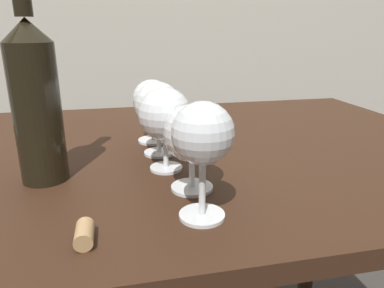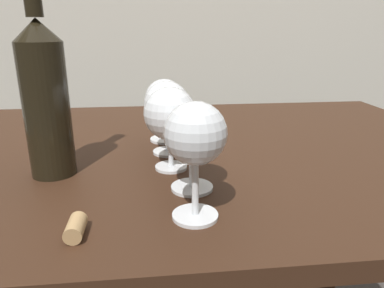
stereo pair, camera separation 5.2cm
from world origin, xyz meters
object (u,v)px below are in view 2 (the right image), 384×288
wine_glass_rose (192,134)px  cork (76,228)px  wine_bottle (45,96)px  wine_glass_chardonnay (195,136)px  wine_glass_cabernet (165,100)px  wine_glass_port (170,115)px  wine_glass_amber (167,106)px

wine_glass_rose → cork: size_ratio=3.17×
wine_bottle → cork: bearing=-69.8°
wine_glass_chardonnay → wine_glass_rose: (0.01, 0.09, -0.02)m
wine_glass_cabernet → wine_glass_rose: bearing=-83.1°
wine_glass_port → wine_glass_chardonnay: bearing=-82.9°
wine_glass_rose → wine_glass_cabernet: 0.26m
wine_glass_port → cork: bearing=-121.6°
wine_glass_port → wine_bottle: bearing=-179.7°
wine_glass_chardonnay → wine_glass_port: wine_glass_chardonnay is taller
wine_glass_rose → wine_glass_chardonnay: bearing=-93.6°
wine_glass_rose → wine_glass_cabernet: bearing=96.9°
wine_glass_cabernet → wine_bottle: wine_bottle is taller
wine_bottle → cork: (0.07, -0.20, -0.12)m
wine_glass_chardonnay → wine_bottle: (-0.22, 0.17, 0.02)m
wine_glass_chardonnay → wine_bottle: bearing=141.7°
wine_glass_chardonnay → wine_glass_amber: 0.26m
wine_glass_rose → wine_glass_cabernet: size_ratio=0.98×
wine_glass_chardonnay → cork: 0.18m
wine_glass_amber → wine_glass_cabernet: wine_glass_amber is taller
wine_glass_cabernet → wine_bottle: bearing=-139.5°
cork → wine_glass_amber: bearing=66.6°
wine_glass_rose → wine_glass_port: size_ratio=0.92×
wine_glass_chardonnay → wine_glass_amber: size_ratio=1.09×
wine_glass_port → wine_glass_cabernet: 0.17m
cork → wine_glass_cabernet: bearing=71.8°
wine_glass_amber → cork: bearing=-113.4°
wine_glass_cabernet → wine_glass_amber: bearing=-88.7°
wine_glass_chardonnay → wine_bottle: 0.28m
wine_glass_cabernet → wine_glass_chardonnay: bearing=-85.8°
wine_glass_cabernet → wine_glass_port: bearing=-88.8°
wine_glass_port → wine_bottle: size_ratio=0.42×
wine_glass_cabernet → cork: 0.40m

